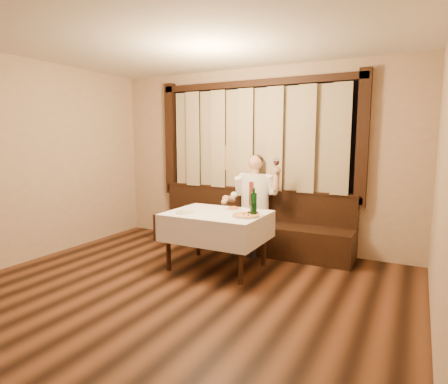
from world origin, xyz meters
The scene contains 10 objects.
room centered at (0.00, 0.97, 1.50)m, with size 5.01×6.01×2.81m.
banquette centered at (0.00, 2.72, 0.31)m, with size 3.20×0.61×0.94m.
dining_table centered at (0.00, 1.70, 0.65)m, with size 1.27×0.97×0.76m.
pizza centered at (0.45, 1.62, 0.77)m, with size 0.35×0.35×0.04m.
pasta_red centered at (0.10, 1.97, 0.79)m, with size 0.24×0.24×0.08m.
pasta_cream centered at (-0.35, 1.48, 0.79)m, with size 0.26×0.26×0.09m.
green_bottle centered at (0.51, 1.72, 0.91)m, with size 0.08×0.08×0.36m.
table_wine_glass centered at (0.46, 1.86, 0.89)m, with size 0.07×0.07×0.19m.
cruet_caddy centered at (0.49, 1.76, 0.80)m, with size 0.13×0.07×0.13m.
seated_man centered at (0.12, 2.63, 0.85)m, with size 0.82×0.61×1.47m.
Camera 1 is at (2.31, -2.51, 1.71)m, focal length 30.00 mm.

